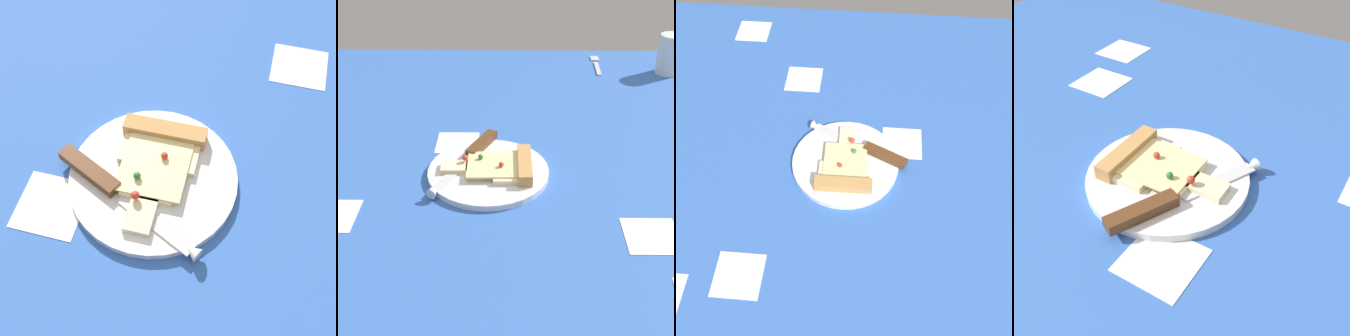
% 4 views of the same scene
% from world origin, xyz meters
% --- Properties ---
extents(ground_plane, '(1.35, 1.35, 0.03)m').
position_xyz_m(ground_plane, '(-0.00, 0.00, -0.01)').
color(ground_plane, '#3360B7').
rests_on(ground_plane, ground).
extents(plate, '(0.23, 0.23, 0.01)m').
position_xyz_m(plate, '(-0.05, 0.10, 0.01)').
color(plate, silver).
rests_on(plate, ground_plane).
extents(pizza_slice, '(0.12, 0.18, 0.02)m').
position_xyz_m(pizza_slice, '(-0.05, 0.07, 0.02)').
color(pizza_slice, beige).
rests_on(pizza_slice, plate).
extents(knife, '(0.23, 0.12, 0.02)m').
position_xyz_m(knife, '(-0.00, 0.13, 0.02)').
color(knife, silver).
rests_on(knife, plate).
extents(drinking_glass, '(0.07, 0.07, 0.11)m').
position_xyz_m(drinking_glass, '(0.49, -0.39, 0.06)').
color(drinking_glass, silver).
rests_on(drinking_glass, ground_plane).
extents(fork, '(0.15, 0.03, 0.01)m').
position_xyz_m(fork, '(0.55, -0.20, 0.00)').
color(fork, silver).
rests_on(fork, ground_plane).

